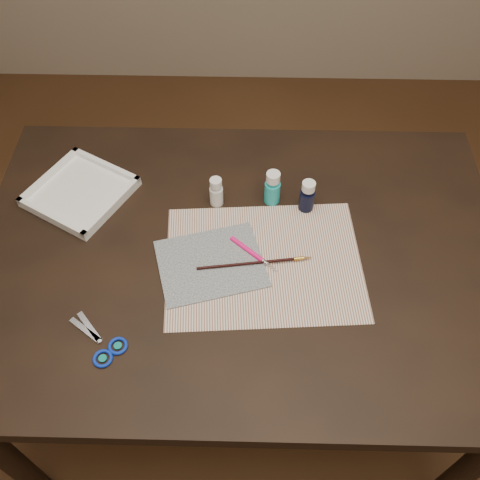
{
  "coord_description": "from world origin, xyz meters",
  "views": [
    {
      "loc": [
        0.02,
        -0.77,
        1.8
      ],
      "look_at": [
        0.0,
        0.0,
        0.8
      ],
      "focal_mm": 40.0,
      "sensor_mm": 36.0,
      "label": 1
    }
  ],
  "objects_px": {
    "canvas": "(211,263)",
    "paint_bottle_white": "(216,192)",
    "paint_bottle_cyan": "(272,187)",
    "paint_bottle_navy": "(307,196)",
    "scissors": "(93,339)",
    "palette_tray": "(80,192)",
    "paper": "(264,262)"
  },
  "relations": [
    {
      "from": "palette_tray",
      "to": "paint_bottle_cyan",
      "type": "bearing_deg",
      "value": -0.84
    },
    {
      "from": "paper",
      "to": "paint_bottle_navy",
      "type": "relative_size",
      "value": 4.97
    },
    {
      "from": "canvas",
      "to": "paint_bottle_cyan",
      "type": "relative_size",
      "value": 2.48
    },
    {
      "from": "scissors",
      "to": "paper",
      "type": "bearing_deg",
      "value": -114.52
    },
    {
      "from": "paper",
      "to": "palette_tray",
      "type": "distance_m",
      "value": 0.53
    },
    {
      "from": "paint_bottle_navy",
      "to": "paper",
      "type": "bearing_deg",
      "value": -121.82
    },
    {
      "from": "paper",
      "to": "paint_bottle_cyan",
      "type": "bearing_deg",
      "value": 83.92
    },
    {
      "from": "paper",
      "to": "canvas",
      "type": "relative_size",
      "value": 1.89
    },
    {
      "from": "canvas",
      "to": "paint_bottle_cyan",
      "type": "height_order",
      "value": "paint_bottle_cyan"
    },
    {
      "from": "paint_bottle_cyan",
      "to": "scissors",
      "type": "distance_m",
      "value": 0.57
    },
    {
      "from": "canvas",
      "to": "paint_bottle_navy",
      "type": "xyz_separation_m",
      "value": [
        0.24,
        0.18,
        0.04
      ]
    },
    {
      "from": "paint_bottle_white",
      "to": "palette_tray",
      "type": "distance_m",
      "value": 0.36
    },
    {
      "from": "canvas",
      "to": "paper",
      "type": "bearing_deg",
      "value": 3.52
    },
    {
      "from": "canvas",
      "to": "paint_bottle_navy",
      "type": "relative_size",
      "value": 2.63
    },
    {
      "from": "paint_bottle_white",
      "to": "paint_bottle_navy",
      "type": "bearing_deg",
      "value": -3.32
    },
    {
      "from": "paint_bottle_navy",
      "to": "paint_bottle_cyan",
      "type": "bearing_deg",
      "value": 164.36
    },
    {
      "from": "paint_bottle_cyan",
      "to": "paint_bottle_navy",
      "type": "xyz_separation_m",
      "value": [
        0.09,
        -0.02,
        -0.0
      ]
    },
    {
      "from": "paper",
      "to": "paint_bottle_cyan",
      "type": "distance_m",
      "value": 0.21
    },
    {
      "from": "paper",
      "to": "paint_bottle_navy",
      "type": "height_order",
      "value": "paint_bottle_navy"
    },
    {
      "from": "paper",
      "to": "paint_bottle_cyan",
      "type": "height_order",
      "value": "paint_bottle_cyan"
    },
    {
      "from": "canvas",
      "to": "palette_tray",
      "type": "relative_size",
      "value": 1.08
    },
    {
      "from": "paint_bottle_navy",
      "to": "palette_tray",
      "type": "distance_m",
      "value": 0.59
    },
    {
      "from": "paint_bottle_navy",
      "to": "canvas",
      "type": "bearing_deg",
      "value": -142.11
    },
    {
      "from": "paint_bottle_white",
      "to": "scissors",
      "type": "height_order",
      "value": "paint_bottle_white"
    },
    {
      "from": "paint_bottle_white",
      "to": "scissors",
      "type": "bearing_deg",
      "value": -121.64
    },
    {
      "from": "paint_bottle_white",
      "to": "paint_bottle_cyan",
      "type": "xyz_separation_m",
      "value": [
        0.14,
        0.01,
        0.01
      ]
    },
    {
      "from": "scissors",
      "to": "paint_bottle_navy",
      "type": "bearing_deg",
      "value": -105.38
    },
    {
      "from": "canvas",
      "to": "paint_bottle_navy",
      "type": "distance_m",
      "value": 0.3
    },
    {
      "from": "palette_tray",
      "to": "canvas",
      "type": "bearing_deg",
      "value": -31.19
    },
    {
      "from": "canvas",
      "to": "paint_bottle_white",
      "type": "distance_m",
      "value": 0.2
    },
    {
      "from": "paper",
      "to": "scissors",
      "type": "bearing_deg",
      "value": -150.1
    },
    {
      "from": "scissors",
      "to": "palette_tray",
      "type": "distance_m",
      "value": 0.44
    }
  ]
}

